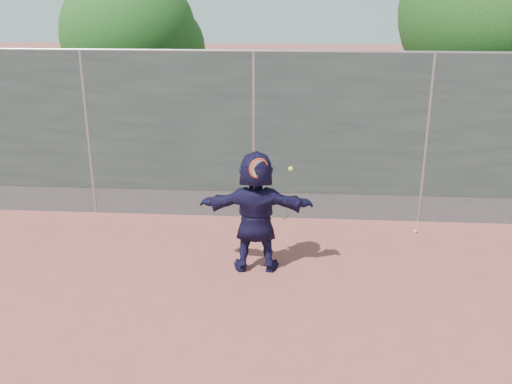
{
  "coord_description": "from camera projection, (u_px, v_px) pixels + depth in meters",
  "views": [
    {
      "loc": [
        0.77,
        -6.29,
        3.96
      ],
      "look_at": [
        0.19,
        1.44,
        1.22
      ],
      "focal_mm": 40.0,
      "sensor_mm": 36.0,
      "label": 1
    }
  ],
  "objects": [
    {
      "name": "ball_ground",
      "position": [
        415.0,
        231.0,
        9.85
      ],
      "size": [
        0.07,
        0.07,
        0.07
      ],
      "primitive_type": "sphere",
      "color": "#B6DF31",
      "rests_on": "ground"
    },
    {
      "name": "ground",
      "position": [
        233.0,
        318.0,
        7.28
      ],
      "size": [
        80.0,
        80.0,
        0.0
      ],
      "primitive_type": "plane",
      "color": "#9E4C42",
      "rests_on": "ground"
    },
    {
      "name": "player",
      "position": [
        256.0,
        212.0,
        8.32
      ],
      "size": [
        1.71,
        0.6,
        1.82
      ],
      "primitive_type": "imported",
      "rotation": [
        0.0,
        0.0,
        3.18
      ],
      "color": "#161334",
      "rests_on": "ground"
    },
    {
      "name": "weed_clump",
      "position": [
        269.0,
        213.0,
        10.4
      ],
      "size": [
        0.68,
        0.07,
        0.3
      ],
      "color": "#387226",
      "rests_on": "ground"
    },
    {
      "name": "tree_left",
      "position": [
        137.0,
        39.0,
        12.66
      ],
      "size": [
        3.15,
        3.0,
        4.53
      ],
      "color": "#382314",
      "rests_on": "ground"
    },
    {
      "name": "tree_right",
      "position": [
        500.0,
        16.0,
        11.2
      ],
      "size": [
        3.78,
        3.6,
        5.39
      ],
      "color": "#382314",
      "rests_on": "ground"
    },
    {
      "name": "swing_action",
      "position": [
        262.0,
        170.0,
        7.88
      ],
      "size": [
        0.61,
        0.18,
        0.51
      ],
      "color": "red",
      "rests_on": "ground"
    },
    {
      "name": "fence",
      "position": [
        254.0,
        133.0,
        10.05
      ],
      "size": [
        20.0,
        0.06,
        3.03
      ],
      "color": "#38423D",
      "rests_on": "ground"
    }
  ]
}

